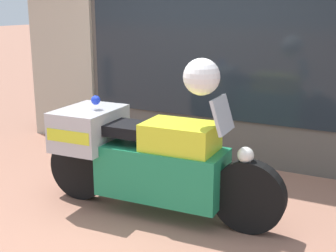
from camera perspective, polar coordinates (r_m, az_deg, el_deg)
ground_plane at (r=4.49m, az=-4.91°, el=-10.50°), size 60.00×60.00×0.00m
shop_building at (r=6.03m, az=1.51°, el=13.04°), size 5.47×0.55×3.46m
window_display at (r=5.90m, az=9.44°, el=0.59°), size 3.95×0.30×2.09m
paramedic_motorcycle at (r=4.35m, az=-3.04°, el=-3.66°), size 2.37×0.72×1.16m
white_helmet at (r=3.94m, az=4.12°, el=6.01°), size 0.31×0.31×0.31m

